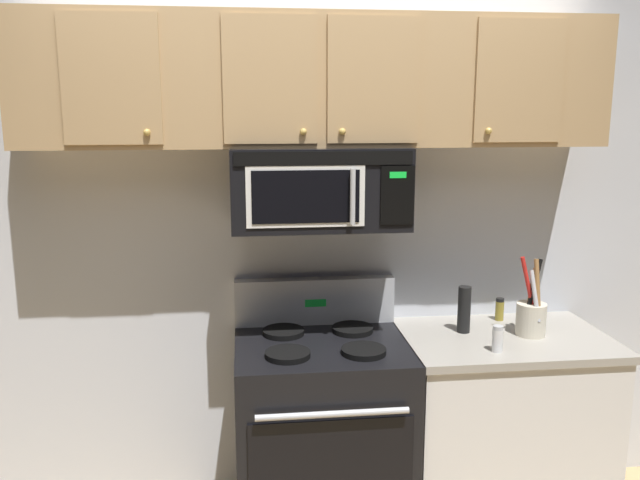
# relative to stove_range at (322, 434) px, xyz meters

# --- Properties ---
(back_wall) EXTENTS (5.20, 0.10, 2.70)m
(back_wall) POSITION_rel_stove_range_xyz_m (0.00, 0.37, 0.88)
(back_wall) COLOR silver
(back_wall) RESTS_ON ground_plane
(stove_range) EXTENTS (0.76, 0.69, 1.12)m
(stove_range) POSITION_rel_stove_range_xyz_m (0.00, 0.00, 0.00)
(stove_range) COLOR black
(stove_range) RESTS_ON ground_plane
(over_range_microwave) EXTENTS (0.76, 0.43, 0.35)m
(over_range_microwave) POSITION_rel_stove_range_xyz_m (-0.00, 0.12, 1.11)
(over_range_microwave) COLOR black
(upper_cabinets) EXTENTS (2.50, 0.36, 0.55)m
(upper_cabinets) POSITION_rel_stove_range_xyz_m (-0.00, 0.15, 1.56)
(upper_cabinets) COLOR tan
(counter_segment) EXTENTS (0.93, 0.65, 0.90)m
(counter_segment) POSITION_rel_stove_range_xyz_m (0.84, 0.01, -0.02)
(counter_segment) COLOR silver
(counter_segment) RESTS_ON ground_plane
(utensil_crock_cream) EXTENTS (0.13, 0.14, 0.37)m
(utensil_crock_cream) POSITION_rel_stove_range_xyz_m (0.96, -0.00, 0.53)
(utensil_crock_cream) COLOR beige
(utensil_crock_cream) RESTS_ON counter_segment
(salt_shaker) EXTENTS (0.05, 0.05, 0.11)m
(salt_shaker) POSITION_rel_stove_range_xyz_m (0.73, -0.19, 0.49)
(salt_shaker) COLOR white
(salt_shaker) RESTS_ON counter_segment
(pepper_mill) EXTENTS (0.06, 0.06, 0.22)m
(pepper_mill) POSITION_rel_stove_range_xyz_m (0.67, 0.07, 0.54)
(pepper_mill) COLOR black
(pepper_mill) RESTS_ON counter_segment
(spice_jar) EXTENTS (0.04, 0.04, 0.11)m
(spice_jar) POSITION_rel_stove_range_xyz_m (0.90, 0.22, 0.49)
(spice_jar) COLOR olive
(spice_jar) RESTS_ON counter_segment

